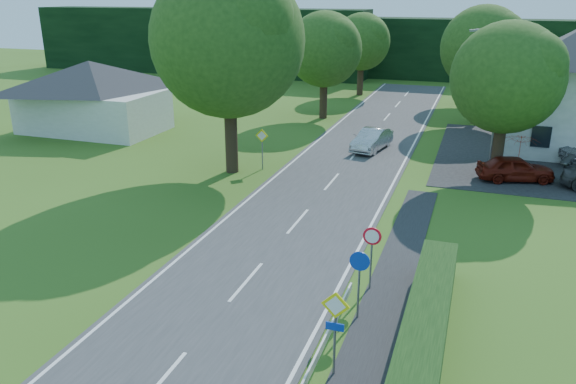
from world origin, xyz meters
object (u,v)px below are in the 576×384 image
at_px(streetlight, 496,92).
at_px(moving_car, 372,140).
at_px(parked_car_red, 515,168).
at_px(motorcycle, 360,140).
at_px(parasol, 519,151).

relative_size(streetlight, moving_car, 1.89).
relative_size(moving_car, parked_car_red, 1.04).
height_order(moving_car, motorcycle, moving_car).
xyz_separation_m(streetlight, moving_car, (-7.28, 1.28, -3.73)).
distance_m(motorcycle, parasol, 10.04).
distance_m(streetlight, motorcycle, 9.29).
bearing_deg(motorcycle, streetlight, 4.01).
relative_size(parked_car_red, parasol, 1.87).
bearing_deg(motorcycle, parasol, 7.57).
bearing_deg(parked_car_red, motorcycle, 49.82).
xyz_separation_m(motorcycle, parasol, (9.89, -1.64, 0.54)).
bearing_deg(moving_car, motorcycle, 156.73).
xyz_separation_m(streetlight, motorcycle, (-8.18, 1.89, -3.98)).
xyz_separation_m(moving_car, parked_car_red, (8.72, -3.78, -0.00)).
xyz_separation_m(moving_car, motorcycle, (-0.90, 0.60, -0.25)).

